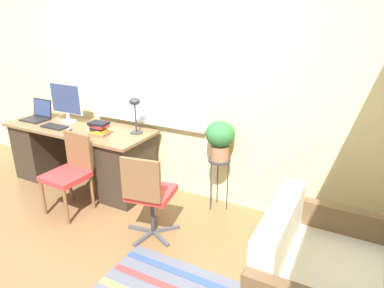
{
  "coord_description": "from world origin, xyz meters",
  "views": [
    {
      "loc": [
        2.09,
        -2.5,
        2.04
      ],
      "look_at": [
        0.68,
        0.17,
        0.89
      ],
      "focal_mm": 32.0,
      "sensor_mm": 36.0,
      "label": 1
    }
  ],
  "objects": [
    {
      "name": "mouse",
      "position": [
        -0.95,
        0.19,
        0.78
      ],
      "size": [
        0.04,
        0.07,
        0.04
      ],
      "color": "slate",
      "rests_on": "desk"
    },
    {
      "name": "desk_chair_wooden",
      "position": [
        -0.62,
        -0.17,
        0.46
      ],
      "size": [
        0.43,
        0.44,
        0.85
      ],
      "rotation": [
        0.0,
        0.0,
        -0.05
      ],
      "color": "brown",
      "rests_on": "ground_plane"
    },
    {
      "name": "ground_plane",
      "position": [
        0.0,
        0.0,
        0.0
      ],
      "size": [
        14.0,
        14.0,
        0.0
      ],
      "primitive_type": "plane",
      "color": "brown"
    },
    {
      "name": "plant_stand",
      "position": [
        0.79,
        0.6,
        0.51
      ],
      "size": [
        0.24,
        0.24,
        0.59
      ],
      "color": "#333338",
      "rests_on": "ground_plane"
    },
    {
      "name": "laptop",
      "position": [
        -1.66,
        0.34,
        0.81
      ],
      "size": [
        0.33,
        0.28,
        0.25
      ],
      "color": "black",
      "rests_on": "desk"
    },
    {
      "name": "desk",
      "position": [
        -0.97,
        0.35,
        0.4
      ],
      "size": [
        1.91,
        0.7,
        0.76
      ],
      "color": "brown",
      "rests_on": "ground_plane"
    },
    {
      "name": "desk_lamp",
      "position": [
        -0.21,
        0.49,
        1.07
      ],
      "size": [
        0.14,
        0.14,
        0.41
      ],
      "color": "#2D2D33",
      "rests_on": "desk"
    },
    {
      "name": "monitor",
      "position": [
        -1.22,
        0.44,
        1.03
      ],
      "size": [
        0.49,
        0.19,
        0.49
      ],
      "color": "silver",
      "rests_on": "desk"
    },
    {
      "name": "wall_back_with_window",
      "position": [
        -0.01,
        0.78,
        1.35
      ],
      "size": [
        9.0,
        0.12,
        2.7
      ],
      "color": "beige",
      "rests_on": "ground_plane"
    },
    {
      "name": "book_stack",
      "position": [
        -0.52,
        0.23,
        0.84
      ],
      "size": [
        0.22,
        0.17,
        0.15
      ],
      "color": "olive",
      "rests_on": "desk"
    },
    {
      "name": "potted_plant",
      "position": [
        0.79,
        0.6,
        0.84
      ],
      "size": [
        0.31,
        0.31,
        0.42
      ],
      "color": "#9E6B4C",
      "rests_on": "plant_stand"
    },
    {
      "name": "keyboard",
      "position": [
        -1.2,
        0.2,
        0.77
      ],
      "size": [
        0.33,
        0.15,
        0.02
      ],
      "color": "black",
      "rests_on": "desk"
    },
    {
      "name": "couch_loveseat",
      "position": [
        1.95,
        -0.41,
        0.28
      ],
      "size": [
        0.77,
        1.11,
        0.8
      ],
      "rotation": [
        0.0,
        0.0,
        1.57
      ],
      "color": "white",
      "rests_on": "ground_plane"
    },
    {
      "name": "office_chair_swivel",
      "position": [
        0.43,
        -0.21,
        0.48
      ],
      "size": [
        0.52,
        0.52,
        0.88
      ],
      "rotation": [
        0.0,
        0.0,
        3.32
      ],
      "color": "#47474C",
      "rests_on": "ground_plane"
    }
  ]
}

